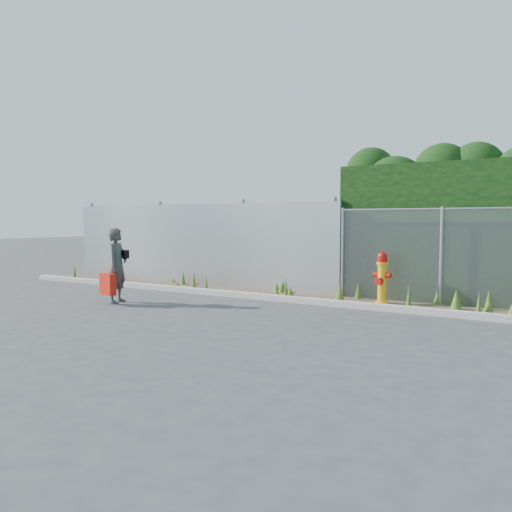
{
  "coord_description": "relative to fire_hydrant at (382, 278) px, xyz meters",
  "views": [
    {
      "loc": [
        5.12,
        -7.78,
        1.76
      ],
      "look_at": [
        -0.3,
        1.4,
        1.0
      ],
      "focal_mm": 35.0,
      "sensor_mm": 36.0,
      "label": 1
    }
  ],
  "objects": [
    {
      "name": "ground",
      "position": [
        -2.12,
        -2.51,
        -0.55
      ],
      "size": [
        80.0,
        80.0,
        0.0
      ],
      "primitive_type": "plane",
      "color": "#3E3E41",
      "rests_on": "ground"
    },
    {
      "name": "curb",
      "position": [
        -2.12,
        -0.71,
        -0.49
      ],
      "size": [
        16.0,
        0.22,
        0.12
      ],
      "primitive_type": "cube",
      "color": "#ACA49C",
      "rests_on": "ground"
    },
    {
      "name": "weed_strip",
      "position": [
        -1.75,
        -0.01,
        -0.44
      ],
      "size": [
        16.0,
        1.33,
        0.5
      ],
      "color": "#4F3E2D",
      "rests_on": "ground"
    },
    {
      "name": "corrugated_fence",
      "position": [
        -5.36,
        0.5,
        0.55
      ],
      "size": [
        8.5,
        0.21,
        2.3
      ],
      "color": "#ACB0B3",
      "rests_on": "ground"
    },
    {
      "name": "chainlink_fence",
      "position": [
        2.13,
        0.49,
        0.48
      ],
      "size": [
        6.5,
        0.07,
        2.05
      ],
      "color": "gray",
      "rests_on": "ground"
    },
    {
      "name": "fire_hydrant",
      "position": [
        0.0,
        0.0,
        0.0
      ],
      "size": [
        0.38,
        0.34,
        1.13
      ],
      "rotation": [
        0.0,
        0.0,
        -0.17
      ],
      "color": "#EEAE0C",
      "rests_on": "ground"
    },
    {
      "name": "woman",
      "position": [
        -4.91,
        -2.69,
        0.25
      ],
      "size": [
        0.55,
        0.68,
        1.6
      ],
      "primitive_type": "imported",
      "rotation": [
        0.0,
        0.0,
        1.9
      ],
      "color": "#0F5F52",
      "rests_on": "ground"
    },
    {
      "name": "red_tote_bag",
      "position": [
        -4.91,
        -2.97,
        -0.12
      ],
      "size": [
        0.41,
        0.15,
        0.54
      ],
      "rotation": [
        0.0,
        0.0,
        -0.2
      ],
      "color": "#AF130A"
    },
    {
      "name": "black_shoulder_bag",
      "position": [
        -4.83,
        -2.55,
        0.49
      ],
      "size": [
        0.24,
        0.1,
        0.18
      ],
      "rotation": [
        0.0,
        0.0,
        -0.34
      ],
      "color": "black"
    }
  ]
}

